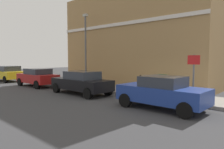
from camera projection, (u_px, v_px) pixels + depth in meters
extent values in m
plane|color=#38383A|center=(147.00, 102.00, 10.98)|extent=(80.00, 80.00, 0.00)
cube|color=gray|center=(95.00, 87.00, 16.40)|extent=(2.60, 30.00, 0.15)
cube|color=#9E7A4C|center=(144.00, 41.00, 18.66)|extent=(6.79, 13.25, 7.70)
cube|color=silver|center=(119.00, 24.00, 16.04)|extent=(0.12, 13.25, 0.24)
cube|color=navy|center=(162.00, 94.00, 9.42)|extent=(1.75, 3.98, 0.70)
cube|color=#2D333D|center=(163.00, 82.00, 9.34)|extent=(1.52, 1.77, 0.48)
cylinder|color=black|center=(125.00, 100.00, 9.82)|extent=(0.22, 0.64, 0.64)
cylinder|color=black|center=(145.00, 96.00, 11.01)|extent=(0.22, 0.64, 0.64)
cylinder|color=black|center=(185.00, 110.00, 7.88)|extent=(0.22, 0.64, 0.64)
cylinder|color=black|center=(201.00, 104.00, 9.07)|extent=(0.22, 0.64, 0.64)
cube|color=black|center=(81.00, 84.00, 13.38)|extent=(1.81, 4.43, 0.65)
cube|color=#2D333D|center=(82.00, 75.00, 13.25)|extent=(1.54, 2.13, 0.51)
cylinder|color=black|center=(56.00, 88.00, 13.97)|extent=(0.24, 0.65, 0.64)
cylinder|color=black|center=(76.00, 86.00, 15.10)|extent=(0.24, 0.65, 0.64)
cylinder|color=black|center=(88.00, 93.00, 11.70)|extent=(0.24, 0.65, 0.64)
cylinder|color=black|center=(108.00, 90.00, 12.83)|extent=(0.24, 0.65, 0.64)
cube|color=maroon|center=(37.00, 78.00, 17.11)|extent=(1.72, 3.91, 0.68)
cube|color=#2D333D|center=(38.00, 71.00, 17.01)|extent=(1.51, 1.97, 0.47)
cylinder|color=black|center=(20.00, 82.00, 17.47)|extent=(0.22, 0.64, 0.64)
cylinder|color=black|center=(38.00, 80.00, 18.67)|extent=(0.22, 0.64, 0.64)
cylinder|color=black|center=(37.00, 85.00, 15.60)|extent=(0.22, 0.64, 0.64)
cylinder|color=black|center=(56.00, 83.00, 16.80)|extent=(0.22, 0.64, 0.64)
cube|color=gold|center=(8.00, 74.00, 21.10)|extent=(1.95, 4.09, 0.70)
cube|color=#2D333D|center=(8.00, 69.00, 20.92)|extent=(1.67, 2.06, 0.53)
cylinder|color=black|center=(10.00, 77.00, 22.73)|extent=(0.24, 0.65, 0.64)
cylinder|color=black|center=(5.00, 79.00, 19.51)|extent=(0.24, 0.65, 0.64)
cylinder|color=black|center=(23.00, 78.00, 20.83)|extent=(0.24, 0.65, 0.64)
cube|color=#1E4C28|center=(162.00, 84.00, 12.74)|extent=(0.40, 0.55, 1.15)
cube|color=#333333|center=(161.00, 93.00, 12.78)|extent=(0.46, 0.61, 0.08)
cylinder|color=black|center=(140.00, 83.00, 13.90)|extent=(0.12, 0.12, 0.95)
sphere|color=black|center=(140.00, 76.00, 13.86)|extent=(0.14, 0.14, 0.14)
cylinder|color=#59595B|center=(193.00, 78.00, 10.17)|extent=(0.08, 0.08, 2.30)
cube|color=white|center=(194.00, 60.00, 10.08)|extent=(0.03, 0.56, 0.40)
cube|color=red|center=(194.00, 60.00, 10.07)|extent=(0.01, 0.60, 0.44)
cylinder|color=#59595B|center=(86.00, 51.00, 17.26)|extent=(0.14, 0.14, 5.50)
cube|color=#A5A599|center=(85.00, 15.00, 17.04)|extent=(0.20, 0.44, 0.20)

